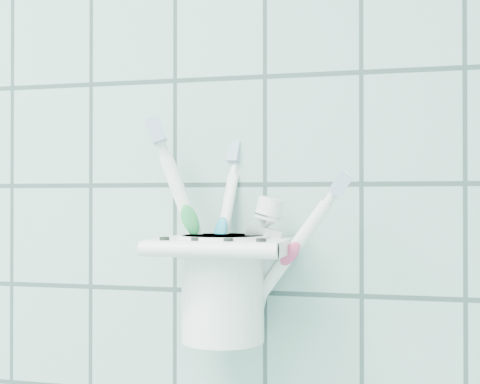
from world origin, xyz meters
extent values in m
cube|color=white|center=(0.63, 1.19, 1.29)|extent=(0.05, 0.02, 0.03)
cube|color=white|center=(0.63, 1.15, 1.30)|extent=(0.12, 0.09, 0.01)
cylinder|color=white|center=(0.63, 1.10, 1.30)|extent=(0.12, 0.01, 0.01)
cylinder|color=black|center=(0.59, 1.12, 1.31)|extent=(0.01, 0.01, 0.00)
cylinder|color=black|center=(0.62, 1.12, 1.31)|extent=(0.01, 0.01, 0.00)
cylinder|color=black|center=(0.65, 1.12, 1.31)|extent=(0.01, 0.01, 0.00)
cylinder|color=black|center=(0.68, 1.12, 1.31)|extent=(0.01, 0.01, 0.00)
cylinder|color=white|center=(0.63, 1.16, 1.26)|extent=(0.08, 0.08, 0.10)
cylinder|color=white|center=(0.63, 1.16, 1.31)|extent=(0.09, 0.09, 0.01)
cylinder|color=black|center=(0.63, 1.16, 1.31)|extent=(0.07, 0.07, 0.00)
cylinder|color=white|center=(0.63, 1.17, 1.31)|extent=(0.08, 0.02, 0.17)
cylinder|color=white|center=(0.63, 1.17, 1.41)|extent=(0.02, 0.01, 0.03)
cube|color=silver|center=(0.63, 1.17, 1.42)|extent=(0.02, 0.01, 0.03)
cube|color=white|center=(0.63, 1.17, 1.42)|extent=(0.02, 0.01, 0.03)
ellipsoid|color=green|center=(0.63, 1.17, 1.33)|extent=(0.03, 0.01, 0.03)
cylinder|color=white|center=(0.61, 1.16, 1.30)|extent=(0.03, 0.06, 0.15)
cylinder|color=white|center=(0.61, 1.16, 1.38)|extent=(0.01, 0.02, 0.02)
cube|color=silver|center=(0.61, 1.15, 1.40)|extent=(0.02, 0.02, 0.02)
cube|color=white|center=(0.61, 1.16, 1.40)|extent=(0.02, 0.01, 0.02)
ellipsoid|color=teal|center=(0.61, 1.15, 1.32)|extent=(0.02, 0.02, 0.03)
cylinder|color=white|center=(0.64, 1.17, 1.30)|extent=(0.10, 0.03, 0.13)
cylinder|color=white|center=(0.64, 1.17, 1.38)|extent=(0.02, 0.01, 0.02)
cube|color=silver|center=(0.64, 1.16, 1.39)|extent=(0.02, 0.01, 0.02)
cube|color=white|center=(0.64, 1.17, 1.39)|extent=(0.02, 0.01, 0.03)
ellipsoid|color=#D83F72|center=(0.64, 1.16, 1.31)|extent=(0.03, 0.01, 0.03)
cube|color=silver|center=(0.65, 1.17, 1.27)|extent=(0.06, 0.02, 0.10)
cube|color=silver|center=(0.65, 1.17, 1.22)|extent=(0.04, 0.01, 0.02)
cone|color=silver|center=(0.65, 1.17, 1.32)|extent=(0.04, 0.03, 0.02)
cylinder|color=white|center=(0.65, 1.17, 1.34)|extent=(0.03, 0.03, 0.03)
camera|label=1|loc=(0.80, 0.55, 1.34)|focal=50.00mm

